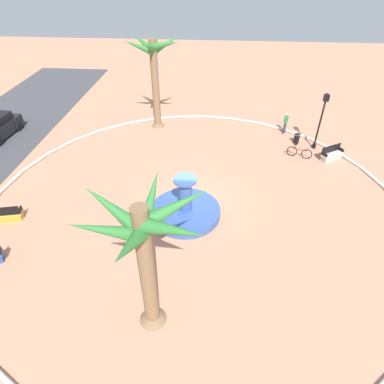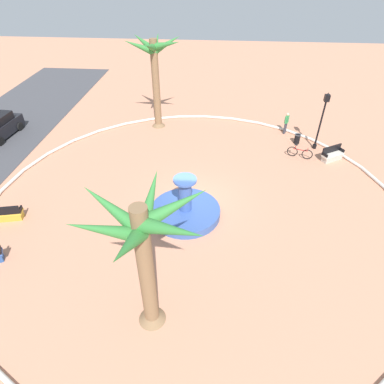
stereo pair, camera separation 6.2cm
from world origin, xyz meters
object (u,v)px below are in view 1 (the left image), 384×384
Objects in this scene: palm_tree_by_curb at (144,245)px; lamppost at (321,117)px; palm_tree_near_fountain at (154,65)px; trash_bin at (297,138)px; bench_east at (7,215)px; fountain at (185,210)px; person_cyclist_helmet at (286,122)px; bench_north at (332,155)px; bicycle_red_frame at (299,152)px.

lamppost is (14.27, -9.22, -1.76)m from palm_tree_by_curb.
trash_bin is (-2.06, -10.63, -4.42)m from palm_tree_near_fountain.
palm_tree_by_curb reaches higher than bench_east.
lamppost is at bearing -118.56° from trash_bin.
fountain is at bearing -6.16° from palm_tree_by_curb.
person_cyclist_helmet is (1.54, 0.66, 0.56)m from trash_bin.
lamppost reaches higher than person_cyclist_helmet.
palm_tree_near_fountain reaches higher than bench_east.
person_cyclist_helmet is (11.37, -16.10, 0.60)m from bench_east.
bench_north is (-4.26, -12.59, -4.46)m from palm_tree_near_fountain.
bench_north is at bearing -55.22° from fountain.
fountain is 9.81m from bicycle_red_frame.
lamppost is 2.80m from bicycle_red_frame.
bench_north is (6.49, -9.34, 0.01)m from fountain.
bench_north is at bearing -108.70° from palm_tree_near_fountain.
bench_north is at bearing -94.37° from bicycle_red_frame.
palm_tree_near_fountain is at bearing 87.00° from person_cyclist_helmet.
bench_east is 18.32m from bicycle_red_frame.
palm_tree_near_fountain is 4.19× the size of bench_north.
person_cyclist_helmet is at bearing -93.00° from palm_tree_near_fountain.
bench_north is 0.97× the size of person_cyclist_helmet.
bench_east is 1.03× the size of bench_north.
lamppost is (8.06, -8.55, 2.07)m from fountain.
fountain reaches higher than bench_north.
bench_north is 2.94m from trash_bin.
bench_east is at bearing 120.40° from trash_bin.
fountain is 2.29× the size of bench_north.
bench_east and bench_north have the same top height.
palm_tree_near_fountain is 4.15× the size of bicycle_red_frame.
palm_tree_near_fountain is 12.34m from lamppost.
bench_east is 1.01× the size of bicycle_red_frame.
palm_tree_near_fountain reaches higher than bench_north.
palm_tree_near_fountain is 1.15× the size of palm_tree_by_curb.
fountain reaches higher than bicycle_red_frame.
lamppost reaches higher than bicycle_red_frame.
palm_tree_near_fountain is 1.66× the size of lamppost.
bench_east is 20.21m from bench_north.
lamppost is at bearing 26.80° from bench_north.
bench_east is at bearing 115.18° from bicycle_red_frame.
lamppost reaches higher than bench_north.
palm_tree_near_fountain is at bearing 71.30° from bench_north.
bench_north is at bearing -38.26° from palm_tree_by_curb.
trash_bin is (14.90, -8.06, -3.78)m from palm_tree_by_curb.
trash_bin is (2.20, 1.95, 0.04)m from bench_north.
trash_bin is 1.76m from person_cyclist_helmet.
palm_tree_near_fountain is at bearing 79.03° from trash_bin.
palm_tree_near_fountain is 4.09× the size of bench_east.
bench_north is (7.63, -18.71, 0.00)m from bench_east.
bicycle_red_frame is at bearing -47.29° from fountain.
bench_north reaches higher than trash_bin.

